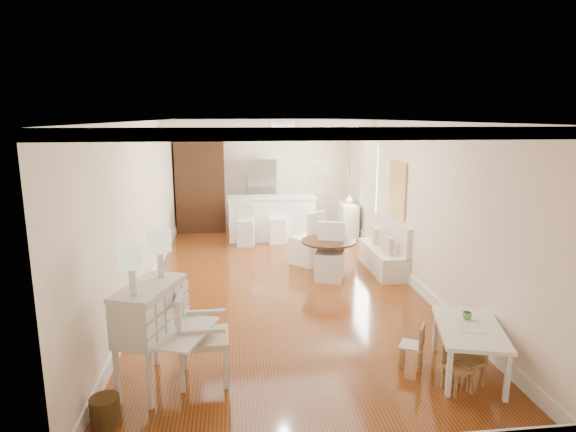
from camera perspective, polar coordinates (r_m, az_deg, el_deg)
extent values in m
plane|color=brown|center=(8.53, -0.87, -7.97)|extent=(9.00, 9.00, 0.00)
cube|color=white|center=(8.02, -0.93, 11.21)|extent=(4.50, 9.00, 0.04)
cube|color=white|center=(12.60, -2.96, 5.01)|extent=(4.50, 0.04, 2.80)
cube|color=white|center=(3.87, 5.92, -10.76)|extent=(4.50, 0.04, 2.80)
cube|color=white|center=(8.25, -16.65, 0.95)|extent=(0.04, 9.00, 2.80)
cube|color=white|center=(8.67, 14.06, 1.60)|extent=(0.04, 9.00, 2.80)
cube|color=white|center=(10.22, -2.18, 10.31)|extent=(4.50, 0.45, 0.36)
cube|color=tan|center=(9.10, 12.80, 3.08)|extent=(0.04, 0.84, 1.04)
cube|color=white|center=(10.90, 9.59, 4.60)|extent=(0.04, 1.10, 1.40)
cylinder|color=#381E11|center=(12.51, -8.51, 6.93)|extent=(0.30, 0.03, 0.30)
cylinder|color=white|center=(7.53, -0.55, 10.79)|extent=(0.36, 0.36, 0.08)
cube|color=silver|center=(5.49, -15.88, -13.52)|extent=(1.15, 1.16, 1.15)
cube|color=beige|center=(5.51, -9.95, -13.84)|extent=(0.60, 0.60, 1.03)
cylinder|color=#4B3417|center=(5.21, -20.85, -20.80)|extent=(0.34, 0.34, 0.28)
cube|color=white|center=(6.00, 20.57, -14.66)|extent=(0.97, 1.29, 0.57)
cube|color=#A8844C|center=(5.78, 20.63, -15.66)|extent=(0.36, 0.36, 0.58)
cube|color=#A67F4B|center=(5.97, 14.45, -14.56)|extent=(0.36, 0.36, 0.54)
cube|color=#A27B49|center=(5.63, 19.53, -16.49)|extent=(0.32, 0.32, 0.55)
cube|color=silver|center=(9.25, 11.19, -3.43)|extent=(0.52, 1.60, 0.98)
cylinder|color=#432515|center=(8.83, 4.80, -5.01)|extent=(1.26, 1.26, 0.67)
cube|color=white|center=(8.59, 4.96, -4.29)|extent=(0.62, 0.63, 1.02)
cube|color=white|center=(9.48, 2.32, -2.55)|extent=(0.73, 0.73, 1.07)
cube|color=white|center=(11.37, -1.95, -0.24)|extent=(2.05, 0.65, 1.03)
cube|color=silver|center=(10.87, -5.03, -1.10)|extent=(0.42, 0.42, 0.93)
cube|color=white|center=(11.06, -1.35, -0.83)|extent=(0.40, 0.40, 0.93)
cube|color=#381E11|center=(12.31, -10.32, 3.51)|extent=(1.20, 0.60, 2.30)
imported|color=silver|center=(12.34, -1.44, 2.54)|extent=(0.75, 0.65, 1.80)
cube|color=silver|center=(11.82, 7.12, -0.42)|extent=(0.41, 0.85, 0.80)
imported|color=#67A962|center=(6.05, 20.44, -11.01)|extent=(0.12, 0.12, 0.09)
imported|color=white|center=(11.76, 7.27, 2.04)|extent=(0.24, 0.24, 0.22)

